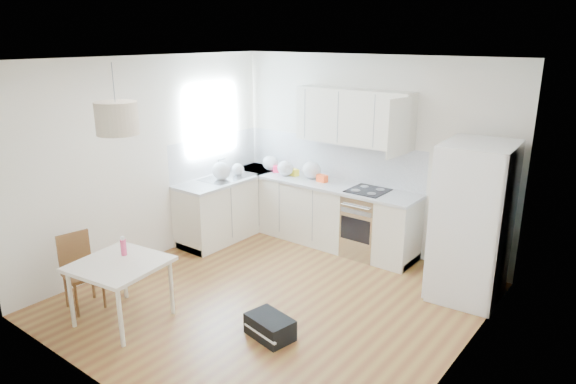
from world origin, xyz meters
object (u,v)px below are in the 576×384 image
at_px(dining_chair, 83,273).
at_px(dining_table, 120,269).
at_px(refrigerator, 474,221).
at_px(gym_bag, 270,327).

bearing_deg(dining_chair, dining_table, 19.48).
distance_m(refrigerator, gym_bag, 2.60).
distance_m(refrigerator, dining_chair, 4.43).
height_order(refrigerator, gym_bag, refrigerator).
relative_size(refrigerator, gym_bag, 3.79).
bearing_deg(gym_bag, dining_table, -142.86).
distance_m(dining_table, dining_chair, 0.61).
bearing_deg(refrigerator, dining_table, -138.42).
xyz_separation_m(dining_chair, gym_bag, (2.02, 0.80, -0.31)).
relative_size(dining_chair, gym_bag, 1.77).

